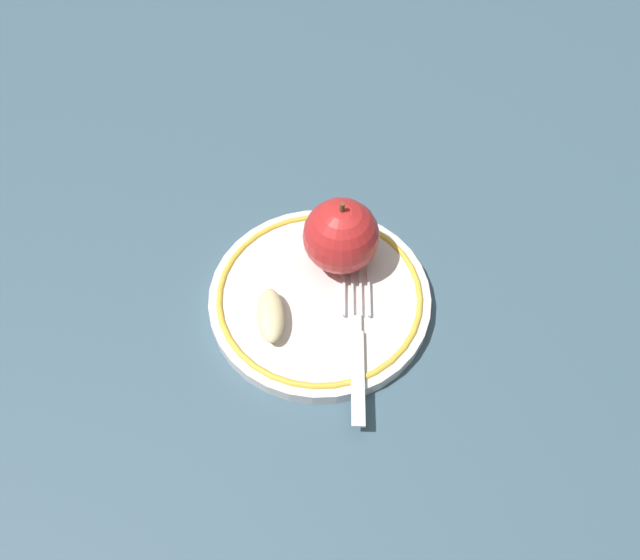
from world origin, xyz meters
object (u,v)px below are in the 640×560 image
(apple_slice_front, at_px, (270,315))
(fork, at_px, (357,344))
(apple_red_whole, at_px, (340,236))
(plate, at_px, (320,297))

(apple_slice_front, relative_size, fork, 0.35)
(apple_red_whole, bearing_deg, plate, 168.96)
(fork, bearing_deg, apple_slice_front, 73.01)
(plate, xyz_separation_m, apple_red_whole, (0.04, -0.01, 0.05))
(plate, xyz_separation_m, apple_slice_front, (-0.04, 0.04, 0.02))
(apple_red_whole, height_order, apple_slice_front, apple_red_whole)
(plate, relative_size, apple_red_whole, 2.60)
(plate, bearing_deg, apple_slice_front, 139.41)
(apple_red_whole, bearing_deg, apple_slice_front, 152.36)
(apple_red_whole, relative_size, fork, 0.50)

